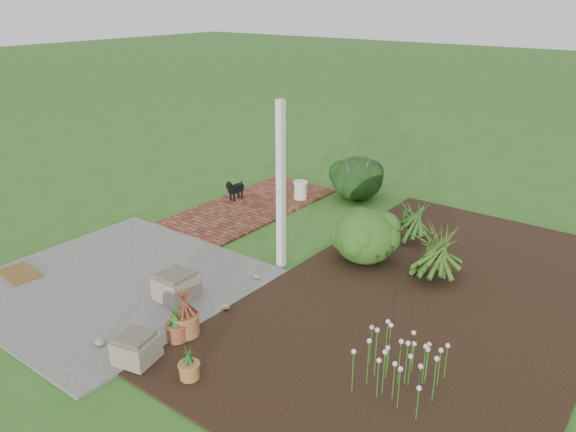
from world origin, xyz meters
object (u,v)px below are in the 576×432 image
Objects in this scene: stone_trough_near at (136,349)px; cream_ceramic_urn at (300,190)px; black_dog at (235,188)px; evergreen_shrub at (365,235)px.

cream_ceramic_urn is (-1.66, 5.34, 0.04)m from stone_trough_near.
black_dog is at bearing 120.40° from stone_trough_near.
cream_ceramic_urn is at bearing 145.98° from evergreen_shrub.
stone_trough_near is at bearing -57.98° from black_dog.
black_dog is at bearing 167.11° from evergreen_shrub.
black_dog is (-2.64, 4.50, 0.10)m from stone_trough_near.
stone_trough_near is at bearing -72.74° from cream_ceramic_urn.
evergreen_shrub is at bearing -11.26° from black_dog.
evergreen_shrub is at bearing 79.14° from stone_trough_near.
black_dog is 0.48× the size of evergreen_shrub.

